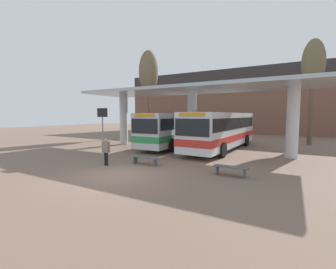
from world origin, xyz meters
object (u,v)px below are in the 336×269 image
object	(u,v)px
waiting_bench_near_pillar	(231,169)
transit_bus_left_bay	(176,128)
poplar_tree_behind_left	(313,66)
poplar_tree_behind_right	(149,73)
pedestrian_waiting	(106,149)
waiting_bench_mid_platform	(145,159)
transit_bus_center_bay	(222,129)
info_sign_platform	(103,123)

from	to	relation	value
waiting_bench_near_pillar	transit_bus_left_bay	bearing A→B (deg)	131.96
poplar_tree_behind_left	poplar_tree_behind_right	size ratio (longest dim) A/B	0.87
waiting_bench_near_pillar	poplar_tree_behind_left	size ratio (longest dim) A/B	0.16
pedestrian_waiting	poplar_tree_behind_left	distance (m)	20.58
waiting_bench_mid_platform	poplar_tree_behind_right	world-z (taller)	poplar_tree_behind_right
transit_bus_center_bay	waiting_bench_near_pillar	world-z (taller)	transit_bus_center_bay
info_sign_platform	waiting_bench_near_pillar	bearing A→B (deg)	-3.18
pedestrian_waiting	poplar_tree_behind_right	xyz separation A→B (m)	(-7.97, 16.17, 7.63)
pedestrian_waiting	transit_bus_left_bay	bearing A→B (deg)	84.87
waiting_bench_near_pillar	info_sign_platform	distance (m)	9.12
transit_bus_left_bay	transit_bus_center_bay	xyz separation A→B (m)	(4.33, 0.27, 0.03)
poplar_tree_behind_left	poplar_tree_behind_right	xyz separation A→B (m)	(-18.75, -0.07, 1.03)
transit_bus_center_bay	waiting_bench_near_pillar	distance (m)	8.67
transit_bus_center_bay	poplar_tree_behind_right	distance (m)	15.47
poplar_tree_behind_left	poplar_tree_behind_right	bearing A→B (deg)	-179.79
info_sign_platform	poplar_tree_behind_right	bearing A→B (deg)	112.43
transit_bus_center_bay	info_sign_platform	bearing A→B (deg)	53.89
poplar_tree_behind_left	pedestrian_waiting	bearing A→B (deg)	-123.57
transit_bus_left_bay	waiting_bench_near_pillar	bearing A→B (deg)	130.92
transit_bus_left_bay	waiting_bench_mid_platform	distance (m)	8.21
pedestrian_waiting	poplar_tree_behind_right	world-z (taller)	poplar_tree_behind_right
transit_bus_center_bay	pedestrian_waiting	bearing A→B (deg)	69.10
waiting_bench_near_pillar	waiting_bench_mid_platform	distance (m)	5.01
poplar_tree_behind_left	poplar_tree_behind_right	world-z (taller)	poplar_tree_behind_right
info_sign_platform	pedestrian_waiting	world-z (taller)	info_sign_platform
info_sign_platform	poplar_tree_behind_right	world-z (taller)	poplar_tree_behind_right
waiting_bench_mid_platform	poplar_tree_behind_right	size ratio (longest dim) A/B	0.15
waiting_bench_mid_platform	transit_bus_center_bay	bearing A→B (deg)	74.22
waiting_bench_mid_platform	pedestrian_waiting	bearing A→B (deg)	-145.15
transit_bus_center_bay	poplar_tree_behind_left	size ratio (longest dim) A/B	1.18
waiting_bench_mid_platform	poplar_tree_behind_left	world-z (taller)	poplar_tree_behind_left
info_sign_platform	transit_bus_center_bay	bearing A→B (deg)	51.06
transit_bus_left_bay	transit_bus_center_bay	size ratio (longest dim) A/B	0.87
transit_bus_left_bay	info_sign_platform	bearing A→B (deg)	74.99
waiting_bench_near_pillar	poplar_tree_behind_right	world-z (taller)	poplar_tree_behind_right
info_sign_platform	poplar_tree_behind_left	world-z (taller)	poplar_tree_behind_left
transit_bus_left_bay	poplar_tree_behind_left	size ratio (longest dim) A/B	1.03
transit_bus_left_bay	info_sign_platform	distance (m)	7.60
transit_bus_center_bay	info_sign_platform	world-z (taller)	info_sign_platform
transit_bus_left_bay	info_sign_platform	world-z (taller)	info_sign_platform
waiting_bench_near_pillar	pedestrian_waiting	bearing A→B (deg)	-169.44
waiting_bench_near_pillar	poplar_tree_behind_left	xyz separation A→B (m)	(3.93, 14.97, 7.23)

